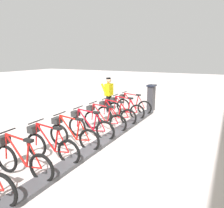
{
  "coord_description": "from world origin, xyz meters",
  "views": [
    {
      "loc": [
        -3.31,
        5.51,
        2.66
      ],
      "look_at": [
        0.5,
        -1.62,
        0.9
      ],
      "focal_mm": 35.73,
      "sensor_mm": 36.0,
      "label": 1
    }
  ],
  "objects_px": {
    "bike_docked_5": "(71,134)",
    "bike_docked_0": "(132,105)",
    "bike_docked_1": "(124,109)",
    "bike_docked_3": "(103,119)",
    "bike_docked_7": "(20,159)",
    "bike_docked_2": "(114,113)",
    "payment_kiosk": "(151,97)",
    "worker_near_rack": "(109,94)",
    "bike_docked_4": "(89,126)",
    "bike_docked_6": "(49,145)"
  },
  "relations": [
    {
      "from": "bike_docked_4",
      "to": "bike_docked_5",
      "type": "distance_m",
      "value": 0.9
    },
    {
      "from": "bike_docked_1",
      "to": "bike_docked_6",
      "type": "relative_size",
      "value": 1.0
    },
    {
      "from": "bike_docked_4",
      "to": "worker_near_rack",
      "type": "height_order",
      "value": "worker_near_rack"
    },
    {
      "from": "bike_docked_0",
      "to": "bike_docked_3",
      "type": "height_order",
      "value": "same"
    },
    {
      "from": "payment_kiosk",
      "to": "worker_near_rack",
      "type": "relative_size",
      "value": 0.77
    },
    {
      "from": "bike_docked_6",
      "to": "bike_docked_0",
      "type": "bearing_deg",
      "value": -90.0
    },
    {
      "from": "bike_docked_5",
      "to": "bike_docked_4",
      "type": "bearing_deg",
      "value": -90.0
    },
    {
      "from": "bike_docked_4",
      "to": "worker_near_rack",
      "type": "bearing_deg",
      "value": -71.91
    },
    {
      "from": "bike_docked_2",
      "to": "bike_docked_6",
      "type": "bearing_deg",
      "value": 90.0
    },
    {
      "from": "bike_docked_3",
      "to": "worker_near_rack",
      "type": "distance_m",
      "value": 2.68
    },
    {
      "from": "bike_docked_3",
      "to": "bike_docked_5",
      "type": "xyz_separation_m",
      "value": [
        0.0,
        1.8,
        0.0
      ]
    },
    {
      "from": "bike_docked_3",
      "to": "bike_docked_6",
      "type": "xyz_separation_m",
      "value": [
        0.0,
        2.69,
        0.0
      ]
    },
    {
      "from": "payment_kiosk",
      "to": "worker_near_rack",
      "type": "xyz_separation_m",
      "value": [
        1.65,
        1.32,
        0.24
      ]
    },
    {
      "from": "bike_docked_7",
      "to": "worker_near_rack",
      "type": "height_order",
      "value": "worker_near_rack"
    },
    {
      "from": "bike_docked_1",
      "to": "bike_docked_6",
      "type": "height_order",
      "value": "same"
    },
    {
      "from": "bike_docked_3",
      "to": "bike_docked_4",
      "type": "xyz_separation_m",
      "value": [
        0.0,
        0.9,
        0.0
      ]
    },
    {
      "from": "worker_near_rack",
      "to": "bike_docked_1",
      "type": "bearing_deg",
      "value": 150.69
    },
    {
      "from": "bike_docked_3",
      "to": "bike_docked_6",
      "type": "bearing_deg",
      "value": 90.0
    },
    {
      "from": "payment_kiosk",
      "to": "bike_docked_2",
      "type": "height_order",
      "value": "payment_kiosk"
    },
    {
      "from": "bike_docked_1",
      "to": "bike_docked_4",
      "type": "bearing_deg",
      "value": 90.0
    },
    {
      "from": "bike_docked_2",
      "to": "bike_docked_4",
      "type": "distance_m",
      "value": 1.8
    },
    {
      "from": "bike_docked_2",
      "to": "worker_near_rack",
      "type": "height_order",
      "value": "worker_near_rack"
    },
    {
      "from": "worker_near_rack",
      "to": "bike_docked_3",
      "type": "bearing_deg",
      "value": 114.17
    },
    {
      "from": "bike_docked_5",
      "to": "bike_docked_0",
      "type": "bearing_deg",
      "value": -90.0
    },
    {
      "from": "bike_docked_2",
      "to": "bike_docked_6",
      "type": "xyz_separation_m",
      "value": [
        0.0,
        3.59,
        0.0
      ]
    },
    {
      "from": "bike_docked_5",
      "to": "bike_docked_1",
      "type": "bearing_deg",
      "value": -90.0
    },
    {
      "from": "bike_docked_3",
      "to": "bike_docked_5",
      "type": "distance_m",
      "value": 1.8
    },
    {
      "from": "bike_docked_0",
      "to": "bike_docked_2",
      "type": "relative_size",
      "value": 1.0
    },
    {
      "from": "bike_docked_7",
      "to": "bike_docked_6",
      "type": "bearing_deg",
      "value": -90.0
    },
    {
      "from": "bike_docked_2",
      "to": "bike_docked_0",
      "type": "bearing_deg",
      "value": -90.0
    },
    {
      "from": "bike_docked_1",
      "to": "bike_docked_3",
      "type": "bearing_deg",
      "value": 90.0
    },
    {
      "from": "bike_docked_1",
      "to": "bike_docked_3",
      "type": "distance_m",
      "value": 1.8
    },
    {
      "from": "payment_kiosk",
      "to": "bike_docked_2",
      "type": "xyz_separation_m",
      "value": [
        0.57,
        2.82,
        -0.24
      ]
    },
    {
      "from": "bike_docked_0",
      "to": "bike_docked_1",
      "type": "distance_m",
      "value": 0.9
    },
    {
      "from": "bike_docked_3",
      "to": "bike_docked_4",
      "type": "height_order",
      "value": "same"
    },
    {
      "from": "bike_docked_6",
      "to": "worker_near_rack",
      "type": "distance_m",
      "value": 5.23
    },
    {
      "from": "bike_docked_5",
      "to": "worker_near_rack",
      "type": "xyz_separation_m",
      "value": [
        1.08,
        -4.2,
        0.48
      ]
    },
    {
      "from": "bike_docked_0",
      "to": "worker_near_rack",
      "type": "height_order",
      "value": "worker_near_rack"
    },
    {
      "from": "payment_kiosk",
      "to": "bike_docked_0",
      "type": "height_order",
      "value": "payment_kiosk"
    },
    {
      "from": "bike_docked_4",
      "to": "bike_docked_3",
      "type": "bearing_deg",
      "value": -90.0
    },
    {
      "from": "payment_kiosk",
      "to": "bike_docked_0",
      "type": "distance_m",
      "value": 1.19
    },
    {
      "from": "payment_kiosk",
      "to": "bike_docked_7",
      "type": "distance_m",
      "value": 7.34
    },
    {
      "from": "bike_docked_2",
      "to": "bike_docked_7",
      "type": "bearing_deg",
      "value": 90.0
    },
    {
      "from": "bike_docked_0",
      "to": "bike_docked_4",
      "type": "xyz_separation_m",
      "value": [
        0.0,
        3.59,
        0.0
      ]
    },
    {
      "from": "bike_docked_1",
      "to": "bike_docked_7",
      "type": "bearing_deg",
      "value": 90.0
    },
    {
      "from": "payment_kiosk",
      "to": "worker_near_rack",
      "type": "bearing_deg",
      "value": 38.57
    },
    {
      "from": "payment_kiosk",
      "to": "bike_docked_3",
      "type": "relative_size",
      "value": 0.74
    },
    {
      "from": "bike_docked_5",
      "to": "bike_docked_7",
      "type": "distance_m",
      "value": 1.8
    },
    {
      "from": "bike_docked_1",
      "to": "bike_docked_7",
      "type": "xyz_separation_m",
      "value": [
        0.0,
        5.39,
        0.0
      ]
    },
    {
      "from": "payment_kiosk",
      "to": "bike_docked_4",
      "type": "relative_size",
      "value": 0.74
    }
  ]
}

